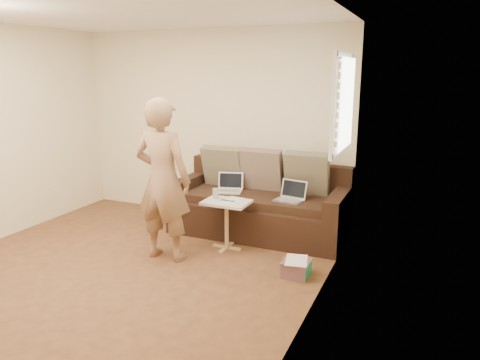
% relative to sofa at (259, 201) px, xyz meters
% --- Properties ---
extents(floor, '(4.50, 4.50, 0.00)m').
position_rel_sofa_xyz_m(floor, '(-0.90, -1.77, -0.42)').
color(floor, '#4F2F1D').
rests_on(floor, ground).
extents(ceiling, '(4.50, 4.50, 0.00)m').
position_rel_sofa_xyz_m(ceiling, '(-0.90, -1.77, 2.18)').
color(ceiling, white).
rests_on(ceiling, wall_back).
extents(wall_back, '(4.00, 0.00, 4.00)m').
position_rel_sofa_xyz_m(wall_back, '(-0.90, 0.48, 0.87)').
color(wall_back, beige).
rests_on(wall_back, ground).
extents(wall_right, '(0.00, 4.50, 4.50)m').
position_rel_sofa_xyz_m(wall_right, '(1.10, -1.77, 0.87)').
color(wall_right, beige).
rests_on(wall_right, ground).
extents(window_blinds, '(0.12, 0.88, 1.08)m').
position_rel_sofa_xyz_m(window_blinds, '(1.05, -0.27, 1.28)').
color(window_blinds, white).
rests_on(window_blinds, wall_right).
extents(sofa, '(2.20, 0.95, 0.85)m').
position_rel_sofa_xyz_m(sofa, '(0.00, 0.00, 0.00)').
color(sofa, black).
rests_on(sofa, ground).
extents(pillow_left, '(0.55, 0.29, 0.57)m').
position_rel_sofa_xyz_m(pillow_left, '(-0.60, 0.21, 0.37)').
color(pillow_left, '#695D4D').
rests_on(pillow_left, sofa).
extents(pillow_mid, '(0.55, 0.27, 0.57)m').
position_rel_sofa_xyz_m(pillow_mid, '(-0.05, 0.22, 0.37)').
color(pillow_mid, brown).
rests_on(pillow_mid, sofa).
extents(pillow_right, '(0.55, 0.28, 0.57)m').
position_rel_sofa_xyz_m(pillow_right, '(0.55, 0.23, 0.37)').
color(pillow_right, '#695D4D').
rests_on(pillow_right, sofa).
extents(laptop_silver, '(0.37, 0.30, 0.22)m').
position_rel_sofa_xyz_m(laptop_silver, '(0.44, -0.15, 0.10)').
color(laptop_silver, '#B7BABC').
rests_on(laptop_silver, sofa).
extents(laptop_white, '(0.38, 0.31, 0.24)m').
position_rel_sofa_xyz_m(laptop_white, '(-0.40, -0.05, 0.10)').
color(laptop_white, white).
rests_on(laptop_white, sofa).
extents(person, '(0.66, 0.46, 1.78)m').
position_rel_sofa_xyz_m(person, '(-0.68, -1.14, 0.47)').
color(person, '#916D4F').
rests_on(person, ground).
extents(side_table, '(0.53, 0.37, 0.58)m').
position_rel_sofa_xyz_m(side_table, '(-0.16, -0.62, -0.14)').
color(side_table, silver).
rests_on(side_table, ground).
extents(drinking_glass, '(0.07, 0.07, 0.12)m').
position_rel_sofa_xyz_m(drinking_glass, '(-0.32, -0.58, 0.21)').
color(drinking_glass, silver).
rests_on(drinking_glass, side_table).
extents(scissors, '(0.20, 0.16, 0.02)m').
position_rel_sofa_xyz_m(scissors, '(-0.14, -0.63, 0.16)').
color(scissors, silver).
rests_on(scissors, side_table).
extents(paper_on_table, '(0.25, 0.33, 0.00)m').
position_rel_sofa_xyz_m(paper_on_table, '(-0.11, -0.58, 0.16)').
color(paper_on_table, white).
rests_on(paper_on_table, side_table).
extents(striped_box, '(0.28, 0.28, 0.17)m').
position_rel_sofa_xyz_m(striped_box, '(0.80, -1.02, -0.34)').
color(striped_box, '#BE1C48').
rests_on(striped_box, ground).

